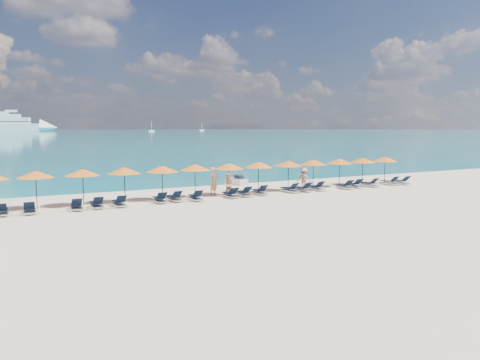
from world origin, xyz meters
name	(u,v)px	position (x,y,z in m)	size (l,w,h in m)	color
ground	(263,204)	(0.00, 0.00, 0.00)	(1400.00, 1400.00, 0.00)	beige
sea	(4,131)	(0.00, 660.00, 0.01)	(1600.00, 1300.00, 0.01)	#1FA9B2
cruise_ship	(5,124)	(0.13, 596.53, 8.55)	(118.67, 50.32, 32.86)	white
sailboat_near	(152,131)	(138.11, 467.66, 1.15)	(6.13, 2.04, 11.24)	white
sailboat_far	(202,130)	(242.37, 573.58, 1.18)	(6.29, 2.10, 11.52)	white
jetski	(238,181)	(3.34, 9.65, 0.30)	(0.84, 2.09, 0.74)	silver
beachgoer_a	(214,182)	(-1.13, 4.72, 0.98)	(0.72, 0.47, 1.96)	tan
beachgoer_b	(229,185)	(-0.50, 3.64, 0.82)	(0.80, 0.46, 1.64)	tan
beachgoer_c	(304,179)	(6.14, 4.36, 0.83)	(1.08, 0.50, 1.67)	tan
umbrella_1	(36,174)	(-12.33, 4.63, 2.02)	(2.10, 2.10, 2.28)	black
umbrella_2	(83,172)	(-9.75, 4.64, 2.02)	(2.10, 2.10, 2.28)	black
umbrella_3	(124,170)	(-7.26, 4.65, 2.02)	(2.10, 2.10, 2.28)	black
umbrella_4	(162,169)	(-4.83, 4.59, 2.02)	(2.10, 2.10, 2.28)	black
umbrella_5	(195,167)	(-2.47, 4.81, 2.02)	(2.10, 2.10, 2.28)	black
umbrella_6	(229,166)	(-0.04, 4.54, 2.02)	(2.10, 2.10, 2.28)	black
umbrella_7	(258,165)	(2.39, 4.68, 2.02)	(2.10, 2.10, 2.28)	black
umbrella_8	(288,163)	(4.91, 4.60, 2.02)	(2.10, 2.10, 2.28)	black
umbrella_9	(313,162)	(7.31, 4.75, 2.02)	(2.10, 2.10, 2.28)	black
umbrella_10	(340,161)	(9.82, 4.68, 2.02)	(2.10, 2.10, 2.28)	black
umbrella_11	(363,160)	(12.28, 4.74, 2.02)	(2.10, 2.10, 2.28)	black
umbrella_12	(385,159)	(14.74, 4.73, 2.02)	(2.10, 2.10, 2.28)	black
lounger_1	(2,211)	(-14.15, 3.39, 0.24)	(0.75, 1.74, 0.66)	silver
lounger_2	(30,209)	(-12.81, 3.30, 0.24)	(0.75, 1.74, 0.66)	silver
lounger_3	(76,206)	(-10.37, 3.32, 0.24)	(0.76, 1.75, 0.66)	silver
lounger_4	(97,204)	(-9.23, 3.39, 0.24)	(0.64, 1.71, 0.66)	silver
lounger_5	(119,203)	(-7.97, 3.33, 0.24)	(0.68, 1.72, 0.66)	silver
lounger_6	(160,199)	(-5.40, 3.52, 0.24)	(0.69, 1.72, 0.66)	silver
lounger_7	(174,198)	(-4.40, 3.64, 0.24)	(0.68, 1.72, 0.66)	silver
lounger_8	(195,197)	(-3.08, 3.30, 0.24)	(0.74, 1.74, 0.66)	silver
lounger_9	(230,194)	(-0.57, 3.35, 0.24)	(0.62, 1.70, 0.66)	silver
lounger_10	(243,193)	(0.51, 3.46, 0.24)	(0.65, 1.71, 0.66)	silver
lounger_11	(259,191)	(1.87, 3.65, 0.24)	(0.70, 1.73, 0.66)	silver
lounger_12	(289,189)	(4.36, 3.61, 0.24)	(0.75, 1.74, 0.66)	silver
lounger_13	(303,188)	(5.46, 3.52, 0.24)	(0.76, 1.75, 0.66)	silver
lounger_14	(316,187)	(6.72, 3.61, 0.24)	(0.66, 1.71, 0.66)	silver
lounger_15	(345,186)	(9.24, 3.30, 0.24)	(0.77, 1.75, 0.66)	silver
lounger_16	(354,185)	(10.32, 3.50, 0.24)	(0.76, 1.75, 0.66)	silver
lounger_17	(369,184)	(11.74, 3.34, 0.24)	(0.72, 1.74, 0.66)	silver
lounger_18	(390,182)	(14.09, 3.51, 0.24)	(0.63, 1.70, 0.66)	silver
lounger_19	(401,182)	(15.19, 3.28, 0.24)	(0.74, 1.74, 0.66)	silver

